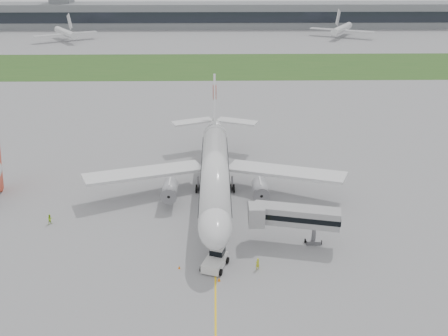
{
  "coord_description": "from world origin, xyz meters",
  "views": [
    {
      "loc": [
        0.18,
        -77.88,
        41.63
      ],
      "look_at": [
        1.59,
        2.0,
        6.94
      ],
      "focal_mm": 40.0,
      "sensor_mm": 36.0,
      "label": 1
    }
  ],
  "objects_px": {
    "ground_crew_near": "(258,264)",
    "airliner": "(215,168)",
    "pushback_tug": "(216,259)",
    "jet_bridge": "(291,216)"
  },
  "relations": [
    {
      "from": "pushback_tug",
      "to": "ground_crew_near",
      "type": "distance_m",
      "value": 6.05
    },
    {
      "from": "airliner",
      "to": "jet_bridge",
      "type": "xyz_separation_m",
      "value": [
        11.54,
        -16.37,
        -0.92
      ]
    },
    {
      "from": "jet_bridge",
      "to": "ground_crew_near",
      "type": "height_order",
      "value": "jet_bridge"
    },
    {
      "from": "ground_crew_near",
      "to": "airliner",
      "type": "bearing_deg",
      "value": -110.74
    },
    {
      "from": "pushback_tug",
      "to": "ground_crew_near",
      "type": "relative_size",
      "value": 2.88
    },
    {
      "from": "ground_crew_near",
      "to": "jet_bridge",
      "type": "bearing_deg",
      "value": -163.95
    },
    {
      "from": "airliner",
      "to": "ground_crew_near",
      "type": "distance_m",
      "value": 24.49
    },
    {
      "from": "airliner",
      "to": "pushback_tug",
      "type": "distance_m",
      "value": 22.83
    },
    {
      "from": "jet_bridge",
      "to": "pushback_tug",
      "type": "bearing_deg",
      "value": -139.84
    },
    {
      "from": "pushback_tug",
      "to": "jet_bridge",
      "type": "height_order",
      "value": "jet_bridge"
    }
  ]
}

